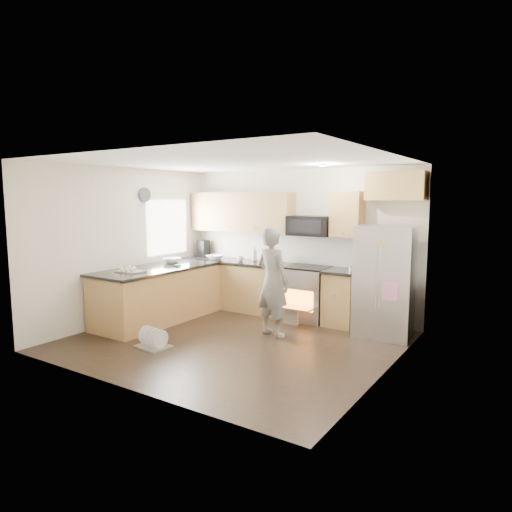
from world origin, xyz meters
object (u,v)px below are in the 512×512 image
Objects in this scene: person at (273,281)px; dish_rack at (153,342)px; stove_range at (307,281)px; refrigerator at (384,282)px.

person is 3.32× the size of dish_rack.
refrigerator is at bearing -9.70° from stove_range.
stove_range is 1.06× the size of refrigerator.
stove_range reaches higher than refrigerator.
stove_range is 1.07× the size of person.
stove_range is 1.12m from person.
person reaches higher than dish_rack.
refrigerator is at bearing 41.97° from dish_rack.
refrigerator is (1.42, -0.24, 0.17)m from stove_range.
stove_range reaches higher than person.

